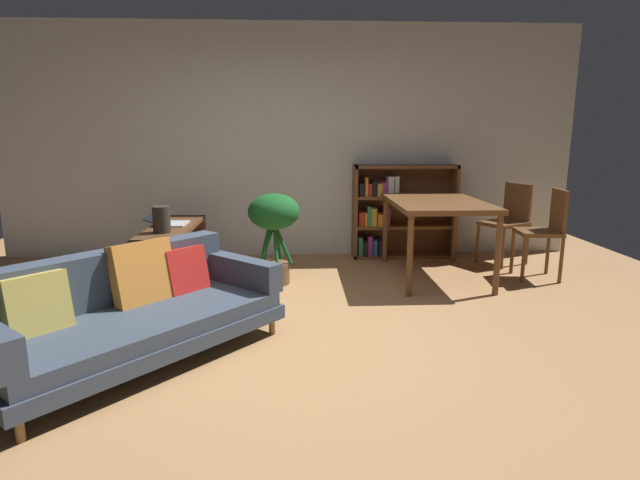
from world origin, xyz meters
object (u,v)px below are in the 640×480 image
at_px(fabric_couch, 129,309).
at_px(media_console, 173,254).
at_px(dining_chair_near, 545,228).
at_px(dining_chair_far, 508,219).
at_px(bookshelf, 396,212).
at_px(open_laptop, 169,222).
at_px(dining_table, 437,208).
at_px(potted_floor_plant, 274,223).
at_px(desk_speaker, 161,219).

height_order(fabric_couch, media_console, fabric_couch).
bearing_deg(dining_chair_near, dining_chair_far, 99.21).
distance_m(media_console, bookshelf, 2.62).
relative_size(fabric_couch, media_console, 1.42).
relative_size(open_laptop, dining_chair_near, 0.44).
bearing_deg(open_laptop, media_console, -65.47).
height_order(open_laptop, dining_chair_far, dining_chair_far).
distance_m(open_laptop, dining_chair_far, 3.71).
distance_m(open_laptop, bookshelf, 2.62).
distance_m(fabric_couch, dining_table, 3.13).
bearing_deg(potted_floor_plant, dining_chair_near, 1.07).
xyz_separation_m(desk_speaker, dining_chair_far, (3.64, 0.90, -0.17)).
bearing_deg(bookshelf, fabric_couch, -130.17).
relative_size(media_console, dining_table, 1.01).
distance_m(fabric_couch, media_console, 1.76).
bearing_deg(fabric_couch, potted_floor_plant, 61.48).
height_order(potted_floor_plant, dining_chair_far, dining_chair_far).
bearing_deg(dining_chair_far, dining_table, -151.37).
relative_size(dining_table, dining_chair_near, 1.50).
xyz_separation_m(fabric_couch, media_console, (-0.12, 1.76, -0.05)).
bearing_deg(desk_speaker, media_console, 88.37).
bearing_deg(dining_table, dining_chair_near, -6.00).
bearing_deg(dining_chair_far, dining_chair_near, -80.79).
height_order(dining_table, dining_chair_near, dining_chair_near).
distance_m(fabric_couch, potted_floor_plant, 1.88).
bearing_deg(media_console, desk_speaker, -91.63).
height_order(desk_speaker, potted_floor_plant, potted_floor_plant).
bearing_deg(fabric_couch, desk_speaker, 95.28).
height_order(dining_table, dining_chair_far, dining_chair_far).
distance_m(fabric_couch, dining_chair_far, 4.22).
distance_m(open_laptop, dining_chair_near, 3.79).
xyz_separation_m(fabric_couch, desk_speaker, (-0.13, 1.44, 0.36)).
bearing_deg(dining_chair_far, fabric_couch, -146.32).
bearing_deg(dining_table, open_laptop, 178.87).
relative_size(open_laptop, dining_table, 0.29).
bearing_deg(fabric_couch, bookshelf, 49.83).
xyz_separation_m(dining_chair_near, dining_chair_far, (-0.11, 0.65, -0.01)).
distance_m(fabric_couch, dining_chair_near, 3.99).
height_order(dining_chair_far, bookshelf, bookshelf).
height_order(open_laptop, dining_table, dining_table).
xyz_separation_m(desk_speaker, dining_table, (2.66, 0.36, 0.03)).
relative_size(open_laptop, potted_floor_plant, 0.45).
bearing_deg(potted_floor_plant, open_laptop, 168.33).
bearing_deg(potted_floor_plant, media_console, 173.18).
bearing_deg(desk_speaker, dining_chair_far, 13.85).
relative_size(open_laptop, desk_speaker, 1.65).
relative_size(dining_chair_near, bookshelf, 0.75).
height_order(open_laptop, bookshelf, bookshelf).
xyz_separation_m(fabric_couch, potted_floor_plant, (0.89, 1.64, 0.29)).
xyz_separation_m(desk_speaker, dining_chair_near, (3.75, 0.25, -0.16)).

